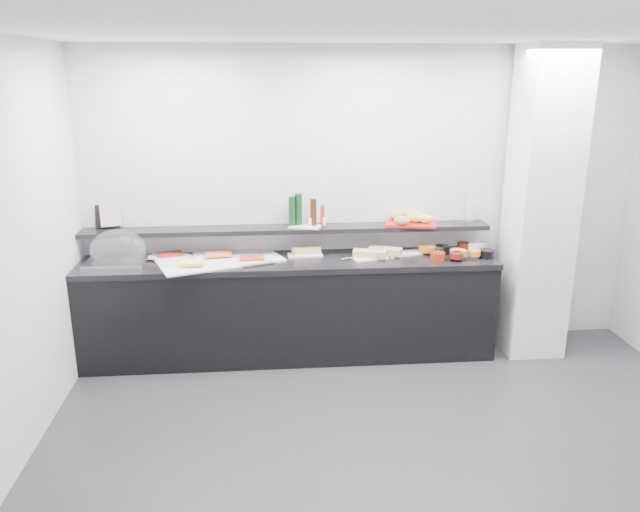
{
  "coord_description": "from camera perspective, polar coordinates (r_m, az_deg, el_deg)",
  "views": [
    {
      "loc": [
        -0.88,
        -3.49,
        2.47
      ],
      "look_at": [
        -0.45,
        1.45,
        1.0
      ],
      "focal_mm": 35.0,
      "sensor_mm": 36.0,
      "label": 1
    }
  ],
  "objects": [
    {
      "name": "fill_black_fruit",
      "position": [
        5.62,
        13.94,
        0.29
      ],
      "size": [
        0.12,
        0.12,
        0.05
      ],
      "primitive_type": "cylinder",
      "rotation": [
        0.0,
        0.0,
        0.1
      ],
      "color": "orange",
      "rests_on": "bowl_black_fruit"
    },
    {
      "name": "food_cheese",
      "position": [
        5.3,
        -11.74,
        -0.61
      ],
      "size": [
        0.22,
        0.14,
        0.02
      ],
      "primitive_type": "cube",
      "rotation": [
        0.0,
        0.0,
        -0.03
      ],
      "color": "#E5DD59",
      "rests_on": "platter_cheese"
    },
    {
      "name": "bowl_glass_salmon",
      "position": [
        5.57,
        12.74,
        0.09
      ],
      "size": [
        0.15,
        0.15,
        0.07
      ],
      "primitive_type": "cylinder",
      "rotation": [
        0.0,
        0.0,
        -0.04
      ],
      "color": "white",
      "rests_on": "counter_top"
    },
    {
      "name": "bottle_hot",
      "position": [
        5.53,
        0.23,
        3.78
      ],
      "size": [
        0.05,
        0.05,
        0.18
      ],
      "primitive_type": "cylinder",
      "rotation": [
        0.0,
        0.0,
        -0.34
      ],
      "color": "red",
      "rests_on": "condiment_tray"
    },
    {
      "name": "bread_roll_nw",
      "position": [
        5.74,
        7.1,
        3.7
      ],
      "size": [
        0.16,
        0.12,
        0.08
      ],
      "primitive_type": "ellipsoid",
      "rotation": [
        0.0,
        0.0,
        0.23
      ],
      "color": "#B87A46",
      "rests_on": "bread_tray"
    },
    {
      "name": "counter_top",
      "position": [
        5.43,
        -2.86,
        -0.58
      ],
      "size": [
        3.62,
        0.62,
        0.05
      ],
      "primitive_type": "cube",
      "color": "black",
      "rests_on": "buffet_cabinet"
    },
    {
      "name": "shaker_pepper",
      "position": [
        5.52,
        0.41,
        3.16
      ],
      "size": [
        0.03,
        0.03,
        0.07
      ],
      "primitive_type": "cylinder",
      "rotation": [
        0.0,
        0.0,
        -0.21
      ],
      "color": "white",
      "rests_on": "condiment_tray"
    },
    {
      "name": "wall_shelf",
      "position": [
        5.54,
        -2.97,
        2.47
      ],
      "size": [
        3.6,
        0.25,
        0.04
      ],
      "primitive_type": "cube",
      "color": "black",
      "rests_on": "back_wall"
    },
    {
      "name": "bread_tray",
      "position": [
        5.68,
        8.23,
        2.99
      ],
      "size": [
        0.51,
        0.4,
        0.02
      ],
      "primitive_type": "cube",
      "rotation": [
        0.0,
        0.0,
        -0.2
      ],
      "color": "#AE1712",
      "rests_on": "wall_shelf"
    },
    {
      "name": "bowl_black_fruit",
      "position": [
        5.66,
        15.0,
        0.21
      ],
      "size": [
        0.15,
        0.15,
        0.07
      ],
      "primitive_type": "cylinder",
      "rotation": [
        0.0,
        0.0,
        -0.11
      ],
      "color": "black",
      "rests_on": "counter_top"
    },
    {
      "name": "sandwich_plate_right",
      "position": [
        5.62,
        7.68,
        0.21
      ],
      "size": [
        0.36,
        0.24,
        0.01
      ],
      "primitive_type": "cube",
      "rotation": [
        0.0,
        0.0,
        0.31
      ],
      "color": "white",
      "rests_on": "counter_top"
    },
    {
      "name": "framed_print",
      "position": [
        5.78,
        -18.85,
        3.74
      ],
      "size": [
        0.21,
        0.07,
        0.26
      ],
      "primitive_type": "cube",
      "rotation": [
        -0.21,
        0.0,
        -0.0
      ],
      "color": "black",
      "rests_on": "wall_shelf"
    },
    {
      "name": "bowl_red_jam",
      "position": [
        5.49,
        10.72,
        -0.03
      ],
      "size": [
        0.14,
        0.14,
        0.07
      ],
      "primitive_type": "cylinder",
      "rotation": [
        0.0,
        0.0,
        0.14
      ],
      "color": "maroon",
      "rests_on": "counter_top"
    },
    {
      "name": "food_salmon",
      "position": [
        5.52,
        -9.29,
        0.2
      ],
      "size": [
        0.25,
        0.18,
        0.02
      ],
      "primitive_type": "cube",
      "rotation": [
        0.0,
        0.0,
        0.14
      ],
      "color": "orange",
      "rests_on": "platter_salmon"
    },
    {
      "name": "platter_salmon",
      "position": [
        5.59,
        -10.1,
        0.18
      ],
      "size": [
        0.31,
        0.24,
        0.01
      ],
      "primitive_type": "cube",
      "rotation": [
        0.0,
        0.0,
        0.18
      ],
      "color": "white",
      "rests_on": "linen_runner"
    },
    {
      "name": "fill_black_jam",
      "position": [
        5.84,
        12.95,
        0.95
      ],
      "size": [
        0.12,
        0.12,
        0.05
      ],
      "primitive_type": "cylinder",
      "rotation": [
        0.0,
        0.0,
        0.06
      ],
      "color": "#591E0C",
      "rests_on": "bowl_black_jam"
    },
    {
      "name": "back_wall",
      "position": [
        5.67,
        4.06,
        5.08
      ],
      "size": [
        5.0,
        0.02,
        2.7
      ],
      "primitive_type": "cube",
      "color": "silver",
      "rests_on": "ground"
    },
    {
      "name": "bread_roll_sw",
      "position": [
        5.55,
        7.5,
        3.24
      ],
      "size": [
        0.16,
        0.12,
        0.08
      ],
      "primitive_type": "ellipsoid",
      "rotation": [
        0.0,
        0.0,
        -0.2
      ],
      "color": "#B67845",
      "rests_on": "bread_tray"
    },
    {
      "name": "fill_glass_fruit",
      "position": [
        5.67,
        9.75,
        0.69
      ],
      "size": [
        0.19,
        0.19,
        0.05
      ],
      "primitive_type": "cylinder",
      "rotation": [
        0.0,
        0.0,
        -0.34
      ],
      "color": "#CE641C",
      "rests_on": "bowl_glass_fruit"
    },
    {
      "name": "bowl_glass_cream",
      "position": [
        5.86,
        14.55,
        0.77
      ],
      "size": [
        0.2,
        0.2,
        0.07
      ],
      "primitive_type": "cylinder",
      "rotation": [
        0.0,
        0.0,
        -0.19
      ],
      "color": "white",
      "rests_on": "counter_top"
    },
    {
      "name": "sandwich_food_left",
      "position": [
        5.55,
        -1.26,
        0.56
      ],
      "size": [
        0.26,
        0.16,
        0.06
      ],
      "primitive_type": "cube",
      "rotation": [
        0.0,
        0.0,
        0.28
      ],
      "color": "tan",
      "rests_on": "sandwich_plate_left"
    },
    {
      "name": "condiment_tray",
      "position": [
        5.51,
        -1.36,
        2.71
      ],
      "size": [
        0.31,
        0.25,
        0.01
      ],
      "primitive_type": "cube",
      "rotation": [
        0.0,
        0.0,
        -0.33
      ],
      "color": "silver",
      "rests_on": "wall_shelf"
    },
    {
      "name": "cloche_base",
      "position": [
        5.54,
        -18.11,
        -0.6
      ],
      "size": [
        0.51,
        0.35,
        0.04
      ],
      "primitive_type": "cube",
      "rotation": [
        0.0,
        0.0,
        -0.03
      ],
      "color": "silver",
      "rests_on": "counter_top"
    },
    {
      "name": "carafe",
      "position": [
        5.79,
        13.49,
        4.4
      ],
      "size": [
        0.11,
        0.11,
        0.3
      ],
      "primitive_type": "cylinder",
      "rotation": [
        0.0,
        0.0,
        -0.22
      ],
      "color": "white",
      "rests_on": "wall_shelf"
    },
    {
      "name": "fill_red_jam",
      "position": [
        5.51,
        12.37,
        0.05
      ],
      "size": [
        0.12,
        0.12,
        0.05
      ],
      "primitive_type": "cylinder",
      "rotation": [
        0.0,
        0.0,
        -0.05
      ],
      "color": "#63150E",
      "rests_on": "bowl_red_jam"
    },
    {
      "name": "shaker_salt",
      "position": [
        5.51,
        -0.91,
        3.14
      ],
      "size": [
        0.04,
        0.04,
        0.07
      ],
      "primitive_type": "cylinder",
      "rotation": [
        0.0,
        0.0,
        -0.29
      ],
      "color": "white",
      "rests_on": "condiment_tray"
    },
    {
      "name": "fill_glass_salmon",
      "position": [
        5.59,
        12.52,
        0.29
      ],
      "size": [
        0.16,
        0.16,
        0.05
      ],
      "primitive_type": "cylinder",
      "rotation": [
        0.0,
        0.0,
        0.08
      ],
      "color": "orange",
      "rests_on": "bowl_glass_salmon"
    },
    {
      "name": "sandwich_food_mid",
      "position": [
        5.45,
        4.56,
        0.21
      ],
      "size": [
        0.3,
        0.18,
        0.06
      ],
      "primitive_type": "cube",
      "rotation": [
        0.0,
        0.0,
        -0.27
      ],
      "color": "tan",
      "rests_on": "sandwich_plate_mid"
    },
    {
      "name": "bread_roll_n",
      "position": [
        5.78,
        8.45,
        3.74
      ],
      "size": [
        0.18,
        0.15,
        0.08
      ],
      "primitive_type": "ellipsoid",
      "rotation": [
        0.0,
        0.0,
        0.39
      ],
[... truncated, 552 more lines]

